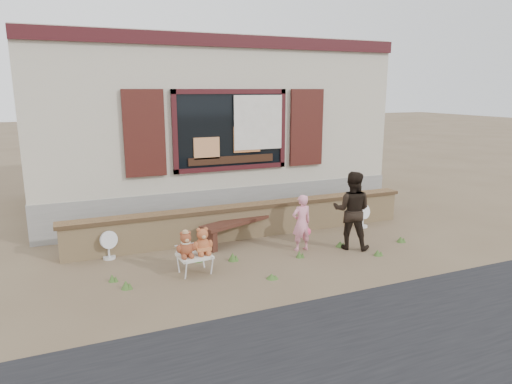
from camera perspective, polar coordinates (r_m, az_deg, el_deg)
name	(u,v)px	position (r m, az deg, el deg)	size (l,w,h in m)	color
ground	(269,252)	(8.35, 1.61, -7.55)	(80.00, 80.00, 0.00)	brown
shopfront	(198,124)	(12.10, -7.25, 8.38)	(8.04, 5.13, 4.00)	gray
brick_wall	(248,220)	(9.12, -0.98, -3.53)	(7.10, 0.36, 0.67)	tan
bench	(240,225)	(8.86, -1.99, -4.15)	(1.74, 0.97, 0.44)	#381C13
folding_chair	(195,256)	(7.42, -7.68, -7.99)	(0.54, 0.49, 0.31)	beige
teddy_bear_left	(186,244)	(7.30, -8.78, -6.39)	(0.31, 0.27, 0.42)	brown
teddy_bear_right	(202,240)	(7.38, -6.71, -6.01)	(0.32, 0.28, 0.44)	brown
child	(301,223)	(8.34, 5.70, -3.85)	(0.38, 0.25, 1.05)	pink
adult	(352,210)	(8.56, 11.89, -2.25)	(0.70, 0.55, 1.45)	black
fan_left	(108,245)	(8.37, -17.97, -6.29)	(0.33, 0.21, 0.51)	silver
fan_right	(363,216)	(10.02, 13.23, -2.91)	(0.32, 0.21, 0.50)	white
grass_tufts	(268,258)	(7.90, 1.57, -8.31)	(5.48, 1.30, 0.15)	#3E5F26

